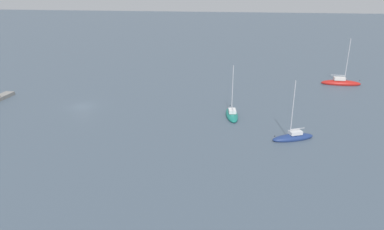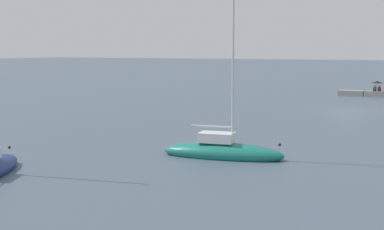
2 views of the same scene
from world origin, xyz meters
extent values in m
plane|color=#475666|center=(0.00, 0.00, 0.00)|extent=(500.00, 500.00, 0.00)
cube|color=gray|center=(-3.20, -17.76, 0.34)|extent=(3.11, 1.94, 0.68)
ellipsoid|color=navy|center=(8.91, 36.40, 0.23)|extent=(4.26, 6.55, 1.09)
cube|color=silver|center=(8.78, 36.69, 1.02)|extent=(1.72, 2.07, 0.50)
cylinder|color=silver|center=(9.12, 35.94, 4.75)|extent=(0.11, 0.11, 7.95)
cylinder|color=silver|center=(8.67, 36.95, 1.59)|extent=(0.99, 2.06, 0.08)
sphere|color=black|center=(10.11, 33.73, 0.82)|extent=(0.15, 0.15, 0.15)
ellipsoid|color=red|center=(-23.28, 50.24, 0.30)|extent=(2.47, 8.46, 1.45)
cube|color=silver|center=(-23.28, 49.81, 1.36)|extent=(1.46, 2.37, 0.66)
cylinder|color=silver|center=(-23.28, 50.91, 5.59)|extent=(0.14, 0.14, 9.13)
cylinder|color=silver|center=(-23.29, 49.43, 2.11)|extent=(0.13, 2.96, 0.11)
sphere|color=black|center=(-23.26, 54.12, 1.09)|extent=(0.19, 0.19, 0.19)
ellipsoid|color=#197266|center=(0.87, 27.25, 0.24)|extent=(7.02, 2.98, 1.17)
cube|color=white|center=(1.20, 27.30, 1.09)|extent=(2.06, 1.45, 0.53)
cylinder|color=silver|center=(0.33, 27.17, 4.71)|extent=(0.12, 0.12, 7.76)
cylinder|color=silver|center=(1.50, 27.35, 1.70)|extent=(2.37, 0.46, 0.09)
sphere|color=black|center=(-2.23, 26.76, 0.87)|extent=(0.16, 0.16, 0.16)
camera|label=1|loc=(56.30, 29.31, 20.68)|focal=32.58mm
camera|label=2|loc=(-11.65, 55.06, 5.93)|focal=52.82mm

